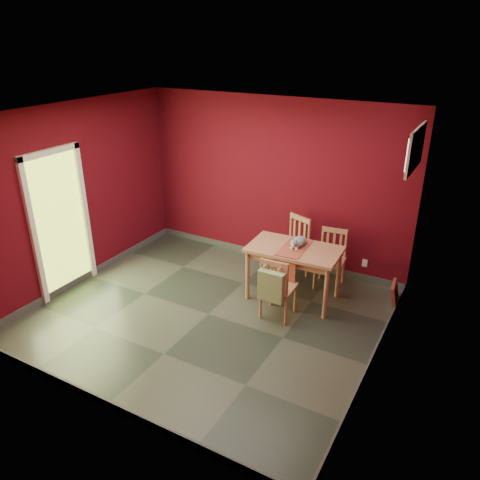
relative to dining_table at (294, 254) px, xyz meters
The scene contains 13 objects.
ground 1.46m from the dining_table, 130.67° to the right, with size 4.50×4.50×0.00m, color #2D342D.
room_shell 1.43m from the dining_table, 130.67° to the right, with size 4.50×4.50×4.50m.
doorway 3.38m from the dining_table, 155.90° to the right, with size 0.06×1.01×2.13m.
window 2.16m from the dining_table, ahead, with size 0.05×0.90×0.50m.
outlet_plate 1.34m from the dining_table, 53.02° to the left, with size 0.08×0.01×0.12m, color silver.
dining_table is the anchor object (origin of this frame).
table_runner 0.12m from the dining_table, 90.00° to the right, with size 0.36×0.70×0.35m.
chair_far_left 0.72m from the dining_table, 114.68° to the left, with size 0.60×0.60×0.98m.
chair_far_right 0.76m from the dining_table, 61.58° to the left, with size 0.46×0.46×0.89m.
chair_near 0.61m from the dining_table, 88.86° to the right, with size 0.44×0.44×0.91m.
tote_bag 0.79m from the dining_table, 88.71° to the right, with size 0.35×0.20×0.48m.
cat 0.21m from the dining_table, 75.47° to the left, with size 0.20×0.37×0.19m, color slate, non-canonical shape.
picture_frame 1.53m from the dining_table, 19.22° to the left, with size 0.16×0.38×0.37m.
Camera 1 is at (3.04, -4.57, 3.57)m, focal length 35.00 mm.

